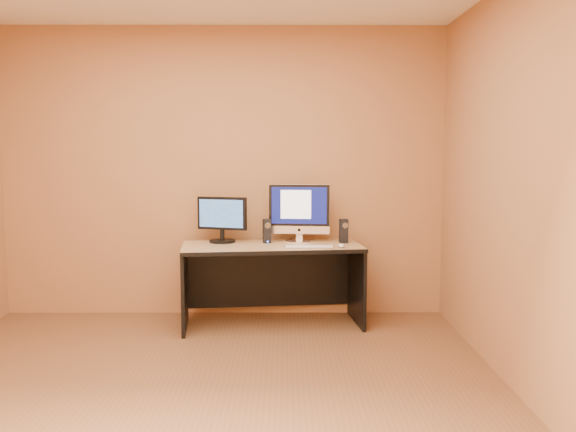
{
  "coord_description": "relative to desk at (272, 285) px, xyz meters",
  "views": [
    {
      "loc": [
        0.56,
        -3.52,
        1.52
      ],
      "look_at": [
        0.59,
        1.5,
        0.96
      ],
      "focal_mm": 38.0,
      "sensor_mm": 36.0,
      "label": 1
    }
  ],
  "objects": [
    {
      "name": "floor",
      "position": [
        -0.45,
        -1.6,
        -0.35
      ],
      "size": [
        4.0,
        4.0,
        0.0
      ],
      "primitive_type": "plane",
      "color": "brown",
      "rests_on": "ground"
    },
    {
      "name": "walls",
      "position": [
        -0.45,
        -1.6,
        0.95
      ],
      "size": [
        4.0,
        4.0,
        2.6
      ],
      "primitive_type": null,
      "color": "#A36741",
      "rests_on": "ground"
    },
    {
      "name": "desk",
      "position": [
        0.0,
        0.0,
        0.0
      ],
      "size": [
        1.58,
        0.83,
        0.7
      ],
      "primitive_type": null,
      "rotation": [
        0.0,
        0.0,
        0.11
      ],
      "color": "tan",
      "rests_on": "ground"
    },
    {
      "name": "imac",
      "position": [
        0.23,
        0.16,
        0.61
      ],
      "size": [
        0.56,
        0.25,
        0.52
      ],
      "primitive_type": null,
      "rotation": [
        0.0,
        0.0,
        -0.09
      ],
      "color": "silver",
      "rests_on": "desk"
    },
    {
      "name": "second_monitor",
      "position": [
        -0.44,
        0.15,
        0.55
      ],
      "size": [
        0.5,
        0.34,
        0.4
      ],
      "primitive_type": null,
      "rotation": [
        0.0,
        0.0,
        -0.28
      ],
      "color": "black",
      "rests_on": "desk"
    },
    {
      "name": "speaker_left",
      "position": [
        -0.04,
        0.11,
        0.45
      ],
      "size": [
        0.08,
        0.08,
        0.21
      ],
      "primitive_type": null,
      "rotation": [
        0.0,
        0.0,
        0.24
      ],
      "color": "black",
      "rests_on": "desk"
    },
    {
      "name": "speaker_right",
      "position": [
        0.62,
        0.11,
        0.45
      ],
      "size": [
        0.08,
        0.08,
        0.21
      ],
      "primitive_type": null,
      "rotation": [
        0.0,
        0.0,
        0.25
      ],
      "color": "black",
      "rests_on": "desk"
    },
    {
      "name": "keyboard",
      "position": [
        0.31,
        -0.16,
        0.36
      ],
      "size": [
        0.41,
        0.11,
        0.02
      ],
      "primitive_type": "cube",
      "rotation": [
        0.0,
        0.0,
        0.01
      ],
      "color": "silver",
      "rests_on": "desk"
    },
    {
      "name": "mouse",
      "position": [
        0.58,
        -0.14,
        0.37
      ],
      "size": [
        0.06,
        0.1,
        0.03
      ],
      "primitive_type": "ellipsoid",
      "rotation": [
        0.0,
        0.0,
        0.03
      ],
      "color": "silver",
      "rests_on": "desk"
    },
    {
      "name": "cable_a",
      "position": [
        0.27,
        0.25,
        0.35
      ],
      "size": [
        0.11,
        0.19,
        0.01
      ],
      "primitive_type": "cylinder",
      "rotation": [
        1.57,
        0.0,
        0.49
      ],
      "color": "black",
      "rests_on": "desk"
    },
    {
      "name": "cable_b",
      "position": [
        0.15,
        0.29,
        0.35
      ],
      "size": [
        0.07,
        0.16,
        0.01
      ],
      "primitive_type": "cylinder",
      "rotation": [
        1.57,
        0.0,
        -0.35
      ],
      "color": "black",
      "rests_on": "desk"
    }
  ]
}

